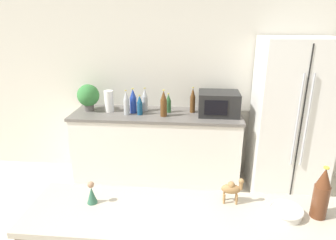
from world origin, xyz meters
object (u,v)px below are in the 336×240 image
object	(u,v)px
refrigerator	(291,118)
back_bottle_1	(145,100)
back_bottle_3	(133,101)
back_bottle_2	(168,103)
paper_towel_roll	(109,101)
wine_bottle	(322,193)
fruit_bowl	(286,212)
potted_plant	(88,96)
back_bottle_5	(140,105)
wise_man_figurine_blue	(92,194)
back_bottle_6	(126,103)
back_bottle_4	(164,104)
microwave	(219,103)
camel_figurine	(232,188)
back_bottle_0	(193,100)

from	to	relation	value
refrigerator	back_bottle_1	bearing A→B (deg)	174.90
back_bottle_1	back_bottle_3	bearing A→B (deg)	-143.68
refrigerator	back_bottle_2	world-z (taller)	refrigerator
paper_towel_roll	wine_bottle	distance (m)	2.70
fruit_bowl	potted_plant	bearing A→B (deg)	131.77
back_bottle_5	wise_man_figurine_blue	size ratio (longest dim) A/B	1.72
back_bottle_6	back_bottle_5	bearing A→B (deg)	3.87
back_bottle_6	back_bottle_2	bearing A→B (deg)	15.41
refrigerator	back_bottle_5	size ratio (longest dim) A/B	7.49
back_bottle_3	fruit_bowl	size ratio (longest dim) A/B	1.63
paper_towel_roll	back_bottle_4	size ratio (longest dim) A/B	0.83
paper_towel_roll	back_bottle_2	world-z (taller)	paper_towel_roll
wine_bottle	wise_man_figurine_blue	bearing A→B (deg)	179.60
microwave	wine_bottle	world-z (taller)	wine_bottle
camel_figurine	wise_man_figurine_blue	world-z (taller)	camel_figurine
paper_towel_roll	back_bottle_4	distance (m)	0.71
back_bottle_1	camel_figurine	bearing A→B (deg)	-67.14
refrigerator	paper_towel_roll	distance (m)	2.20
back_bottle_2	back_bottle_3	bearing A→B (deg)	-172.92
refrigerator	potted_plant	xyz separation A→B (m)	(-2.45, 0.10, 0.19)
back_bottle_6	camel_figurine	distance (m)	2.12
back_bottle_1	back_bottle_3	size ratio (longest dim) A/B	0.96
microwave	back_bottle_4	size ratio (longest dim) A/B	1.49
back_bottle_1	wise_man_figurine_blue	world-z (taller)	back_bottle_1
back_bottle_0	back_bottle_3	bearing A→B (deg)	-173.71
camel_figurine	wine_bottle	bearing A→B (deg)	-10.98
microwave	wine_bottle	xyz separation A→B (m)	(0.41, -2.03, 0.09)
back_bottle_2	back_bottle_3	size ratio (longest dim) A/B	0.78
back_bottle_4	camel_figurine	distance (m)	1.92
refrigerator	fruit_bowl	distance (m)	2.06
refrigerator	camel_figurine	world-z (taller)	refrigerator
back_bottle_3	camel_figurine	xyz separation A→B (m)	(0.98, -1.93, 0.03)
microwave	back_bottle_4	distance (m)	0.66
microwave	back_bottle_0	world-z (taller)	back_bottle_0
back_bottle_1	wine_bottle	world-z (taller)	wine_bottle
back_bottle_3	paper_towel_roll	bearing A→B (deg)	175.48
back_bottle_5	camel_figurine	distance (m)	2.06
potted_plant	camel_figurine	distance (m)	2.51
back_bottle_4	fruit_bowl	bearing A→B (deg)	-65.35
back_bottle_0	back_bottle_1	distance (m)	0.60
refrigerator	paper_towel_roll	world-z (taller)	refrigerator
back_bottle_2	camel_figurine	size ratio (longest dim) A/B	1.48
refrigerator	fruit_bowl	world-z (taller)	refrigerator
potted_plant	back_bottle_4	size ratio (longest dim) A/B	1.04
back_bottle_0	wine_bottle	xyz separation A→B (m)	(0.72, -2.10, 0.08)
paper_towel_roll	fruit_bowl	size ratio (longest dim) A/B	1.41
fruit_bowl	paper_towel_roll	bearing A→B (deg)	127.61
microwave	wise_man_figurine_blue	bearing A→B (deg)	-113.49
back_bottle_0	back_bottle_2	size ratio (longest dim) A/B	1.32
back_bottle_2	wise_man_figurine_blue	xyz separation A→B (m)	(-0.27, -2.06, 0.03)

